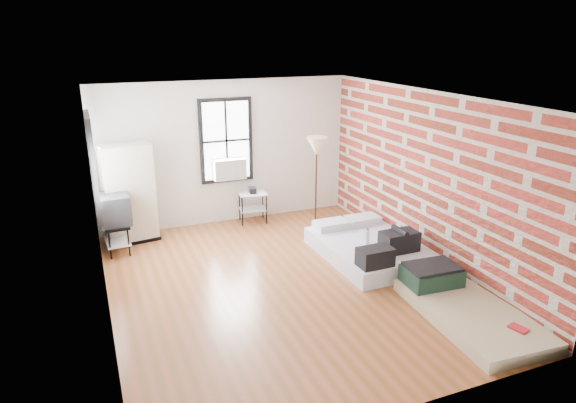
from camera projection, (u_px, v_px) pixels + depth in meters
name	position (u px, v px, depth m)	size (l,w,h in m)	color
ground	(283.00, 284.00, 7.81)	(6.00, 6.00, 0.00)	brown
room_shell	(288.00, 166.00, 7.67)	(5.02, 6.02, 2.80)	silver
mattress_main	(371.00, 247.00, 8.68)	(1.56, 2.10, 0.67)	silver
mattress_bare	(461.00, 304.00, 6.97)	(1.25, 2.19, 0.46)	tan
wardrobe	(129.00, 194.00, 9.17)	(0.97, 0.64, 1.79)	black
side_table	(253.00, 199.00, 10.20)	(0.61, 0.51, 0.72)	black
floor_lamp	(317.00, 151.00, 9.45)	(0.39, 0.39, 1.82)	#321C10
tv_stand	(114.00, 211.00, 8.75)	(0.55, 0.75, 1.03)	black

